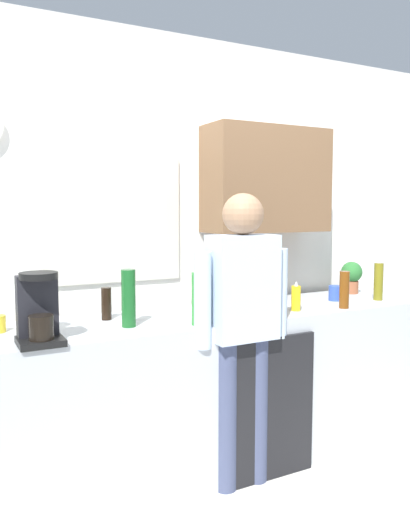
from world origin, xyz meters
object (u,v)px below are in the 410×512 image
at_px(bottle_olive_oil, 378,282).
at_px(dish_soap, 296,298).
at_px(bottle_dark_sauce, 106,304).
at_px(potted_plant, 352,275).
at_px(storage_canister, 42,314).
at_px(cup_white_mug, 216,300).
at_px(person_at_sink, 242,315).
at_px(coffee_maker, 38,312).
at_px(bottle_clear_soda, 200,299).
at_px(bottle_green_wine, 129,298).
at_px(cup_blue_mug, 335,293).
at_px(mixing_bowl, 266,294).
at_px(bottle_red_vinegar, 264,297).
at_px(bottle_amber_beer, 344,290).

relative_size(bottle_olive_oil, dish_soap, 1.39).
bearing_deg(bottle_dark_sauce, potted_plant, 0.91).
distance_m(bottle_dark_sauce, storage_canister, 0.38).
xyz_separation_m(cup_white_mug, person_at_sink, (-0.09, -0.45, -0.00)).
relative_size(coffee_maker, cup_white_mug, 3.47).
xyz_separation_m(bottle_olive_oil, cup_white_mug, (-1.09, 0.28, -0.08)).
distance_m(bottle_dark_sauce, dish_soap, 1.12).
height_order(bottle_clear_soda, cup_white_mug, bottle_clear_soda).
bearing_deg(bottle_green_wine, coffee_maker, -165.77).
distance_m(dish_soap, person_at_sink, 0.49).
xyz_separation_m(potted_plant, dish_soap, (-0.75, -0.32, -0.05)).
distance_m(bottle_clear_soda, cup_blue_mug, 1.14).
distance_m(bottle_green_wine, bottle_dark_sauce, 0.23).
bearing_deg(mixing_bowl, person_at_sink, -134.53).
bearing_deg(mixing_bowl, bottle_olive_oil, -28.16).
relative_size(cup_blue_mug, person_at_sink, 0.06).
height_order(bottle_olive_oil, bottle_red_vinegar, bottle_olive_oil).
distance_m(bottle_olive_oil, bottle_clear_soda, 1.40).
relative_size(cup_blue_mug, potted_plant, 0.43).
height_order(bottle_clear_soda, dish_soap, bottle_clear_soda).
height_order(bottle_olive_oil, dish_soap, bottle_olive_oil).
bearing_deg(bottle_dark_sauce, dish_soap, -14.87).
bearing_deg(person_at_sink, storage_canister, 158.97).
bearing_deg(bottle_amber_beer, dish_soap, 166.07).
xyz_separation_m(bottle_clear_soda, cup_blue_mug, (1.12, 0.21, -0.09)).
height_order(bottle_olive_oil, mixing_bowl, bottle_olive_oil).
bearing_deg(cup_blue_mug, bottle_dark_sauce, 174.76).
height_order(bottle_amber_beer, mixing_bowl, bottle_amber_beer).
bearing_deg(storage_canister, dish_soap, -7.33).
bearing_deg(mixing_bowl, bottle_dark_sauce, -175.12).
relative_size(bottle_green_wine, dish_soap, 1.67).
xyz_separation_m(mixing_bowl, potted_plant, (0.70, -0.07, 0.09)).
xyz_separation_m(coffee_maker, bottle_dark_sauce, (0.42, 0.34, -0.06)).
relative_size(cup_white_mug, person_at_sink, 0.06).
bearing_deg(coffee_maker, bottle_dark_sauce, 38.79).
bearing_deg(bottle_amber_beer, bottle_green_wine, 173.68).
relative_size(bottle_amber_beer, mixing_bowl, 1.05).
distance_m(bottle_green_wine, person_at_sink, 0.61).
relative_size(bottle_red_vinegar, cup_blue_mug, 2.20).
height_order(bottle_green_wine, potted_plant, bottle_green_wine).
bearing_deg(bottle_clear_soda, dish_soap, 5.12).
distance_m(cup_white_mug, mixing_bowl, 0.44).
height_order(bottle_clear_soda, bottle_dark_sauce, bottle_clear_soda).
bearing_deg(potted_plant, person_at_sink, -159.36).
distance_m(bottle_green_wine, storage_canister, 0.44).
bearing_deg(storage_canister, bottle_dark_sauce, 15.78).
bearing_deg(cup_white_mug, dish_soap, -39.23).
bearing_deg(potted_plant, mixing_bowl, 174.46).
distance_m(bottle_amber_beer, mixing_bowl, 0.54).
distance_m(cup_white_mug, person_at_sink, 0.46).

